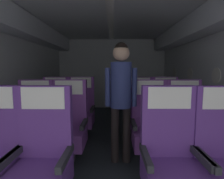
# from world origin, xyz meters

# --- Properties ---
(ground) EXTENTS (3.75, 6.50, 0.02)m
(ground) POSITION_xyz_m (0.00, 3.05, -0.01)
(ground) COLOR #23282D
(fuselage_shell) EXTENTS (3.63, 6.15, 2.31)m
(fuselage_shell) POSITION_xyz_m (0.00, 3.32, 1.67)
(fuselage_shell) COLOR silver
(fuselage_shell) RESTS_ON ground
(seat_a_left_aisle) EXTENTS (0.52, 0.50, 1.14)m
(seat_a_left_aisle) POSITION_xyz_m (-0.58, 1.61, 0.48)
(seat_a_left_aisle) COLOR #38383D
(seat_a_left_aisle) RESTS_ON ground
(seat_a_right_window) EXTENTS (0.52, 0.50, 1.14)m
(seat_a_right_window) POSITION_xyz_m (0.57, 1.63, 0.48)
(seat_a_right_window) COLOR #38383D
(seat_a_right_window) RESTS_ON ground
(seat_b_left_window) EXTENTS (0.52, 0.50, 1.14)m
(seat_b_left_window) POSITION_xyz_m (-1.05, 2.54, 0.48)
(seat_b_left_window) COLOR #38383D
(seat_b_left_window) RESTS_ON ground
(seat_b_left_aisle) EXTENTS (0.52, 0.50, 1.14)m
(seat_b_left_aisle) POSITION_xyz_m (-0.58, 2.56, 0.48)
(seat_b_left_aisle) COLOR #38383D
(seat_b_left_aisle) RESTS_ON ground
(seat_b_right_aisle) EXTENTS (0.52, 0.50, 1.14)m
(seat_b_right_aisle) POSITION_xyz_m (1.07, 2.56, 0.48)
(seat_b_right_aisle) COLOR #38383D
(seat_b_right_aisle) RESTS_ON ground
(seat_b_right_window) EXTENTS (0.52, 0.50, 1.14)m
(seat_b_right_window) POSITION_xyz_m (0.57, 2.55, 0.48)
(seat_b_right_window) COLOR #38383D
(seat_b_right_window) RESTS_ON ground
(seat_c_left_window) EXTENTS (0.52, 0.50, 1.14)m
(seat_c_left_window) POSITION_xyz_m (-1.07, 3.47, 0.48)
(seat_c_left_window) COLOR #38383D
(seat_c_left_window) RESTS_ON ground
(seat_c_left_aisle) EXTENTS (0.52, 0.50, 1.14)m
(seat_c_left_aisle) POSITION_xyz_m (-0.57, 3.49, 0.48)
(seat_c_left_aisle) COLOR #38383D
(seat_c_left_aisle) RESTS_ON ground
(seat_c_right_aisle) EXTENTS (0.52, 0.50, 1.14)m
(seat_c_right_aisle) POSITION_xyz_m (1.06, 3.46, 0.48)
(seat_c_right_aisle) COLOR #38383D
(seat_c_right_aisle) RESTS_ON ground
(seat_c_right_window) EXTENTS (0.52, 0.50, 1.14)m
(seat_c_right_window) POSITION_xyz_m (0.57, 3.49, 0.48)
(seat_c_right_window) COLOR #38383D
(seat_c_right_window) RESTS_ON ground
(flight_attendant) EXTENTS (0.43, 0.28, 1.64)m
(flight_attendant) POSITION_xyz_m (0.16, 2.51, 1.02)
(flight_attendant) COLOR black
(flight_attendant) RESTS_ON ground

